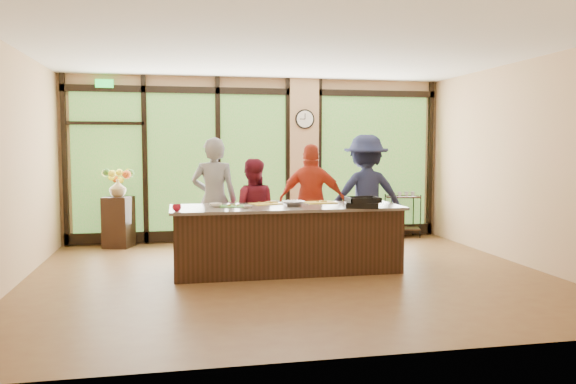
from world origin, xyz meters
name	(u,v)px	position (x,y,z in m)	size (l,w,h in m)	color
floor	(291,276)	(0.00, 0.00, 0.00)	(7.00, 7.00, 0.00)	brown
ceiling	(291,51)	(0.00, 0.00, 3.00)	(7.00, 7.00, 0.00)	white
back_wall	(259,160)	(0.00, 3.00, 1.50)	(7.00, 7.00, 0.00)	tan
left_wall	(8,167)	(-3.50, 0.00, 1.50)	(6.00, 6.00, 0.00)	tan
right_wall	(526,163)	(3.50, 0.00, 1.50)	(6.00, 6.00, 0.00)	tan
window_wall	(268,165)	(0.16, 2.95, 1.39)	(6.90, 0.12, 3.00)	tan
island_base	(286,240)	(0.00, 0.30, 0.44)	(3.10, 1.00, 0.88)	black
countertop	(286,207)	(0.00, 0.30, 0.90)	(3.20, 1.10, 0.04)	#6C6159
wall_clock	(305,119)	(0.85, 2.87, 2.25)	(0.36, 0.04, 0.36)	black
cook_left	(214,200)	(-0.95, 1.11, 0.94)	(0.69, 0.45, 1.88)	gray
cook_midleft	(252,210)	(-0.39, 1.05, 0.78)	(0.76, 0.59, 1.56)	maroon
cook_midright	(312,201)	(0.57, 1.13, 0.89)	(1.05, 0.44, 1.78)	#AF321A
cook_right	(366,196)	(1.45, 1.13, 0.97)	(1.25, 0.72, 1.93)	#1C213E
roasting_pan	(363,205)	(0.97, -0.13, 0.96)	(0.43, 0.33, 0.08)	black
mixing_bowl	(293,203)	(0.10, 0.27, 0.96)	(0.29, 0.29, 0.07)	silver
cutting_board_left	(233,206)	(-0.74, 0.36, 0.93)	(0.36, 0.27, 0.01)	#408530
cutting_board_center	(265,204)	(-0.25, 0.59, 0.93)	(0.40, 0.30, 0.01)	yellow
cutting_board_right	(320,202)	(0.57, 0.62, 0.93)	(0.44, 0.33, 0.01)	yellow
prep_bowl_near	(216,205)	(-0.98, 0.34, 0.95)	(0.17, 0.17, 0.05)	white
prep_bowl_mid	(248,207)	(-0.56, 0.12, 0.94)	(0.13, 0.13, 0.04)	white
prep_bowl_far	(275,202)	(-0.09, 0.73, 0.94)	(0.13, 0.13, 0.03)	white
red_ramekin	(177,208)	(-1.50, -0.07, 0.97)	(0.11, 0.11, 0.09)	#A41027
flower_stand	(119,222)	(-2.50, 2.69, 0.44)	(0.44, 0.44, 0.88)	black
flower_vase	(118,188)	(-2.50, 2.69, 1.03)	(0.29, 0.29, 0.30)	olive
bar_cart	(403,210)	(2.76, 2.75, 0.53)	(0.72, 0.53, 0.88)	black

